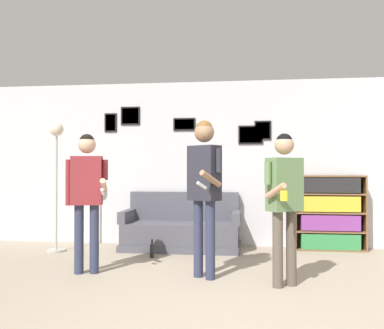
{
  "coord_description": "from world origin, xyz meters",
  "views": [
    {
      "loc": [
        0.32,
        -3.34,
        1.24
      ],
      "look_at": [
        -0.33,
        1.84,
        1.31
      ],
      "focal_mm": 40.0,
      "sensor_mm": 36.0,
      "label": 1
    }
  ],
  "objects_px": {
    "person_player_foreground_left": "(87,188)",
    "person_watcher_holding_cup": "(285,193)",
    "couch": "(182,230)",
    "bottle_on_floor": "(152,251)",
    "bookshelf": "(329,213)",
    "floor_lamp": "(57,159)",
    "person_player_foreground_center": "(204,179)"
  },
  "relations": [
    {
      "from": "person_player_foreground_left",
      "to": "person_watcher_holding_cup",
      "type": "height_order",
      "value": "person_player_foreground_left"
    },
    {
      "from": "couch",
      "to": "bottle_on_floor",
      "type": "distance_m",
      "value": 0.81
    },
    {
      "from": "bookshelf",
      "to": "floor_lamp",
      "type": "height_order",
      "value": "floor_lamp"
    },
    {
      "from": "bookshelf",
      "to": "bottle_on_floor",
      "type": "relative_size",
      "value": 4.45
    },
    {
      "from": "couch",
      "to": "person_player_foreground_center",
      "type": "distance_m",
      "value": 2.02
    },
    {
      "from": "floor_lamp",
      "to": "bottle_on_floor",
      "type": "xyz_separation_m",
      "value": [
        1.55,
        -0.28,
        -1.3
      ]
    },
    {
      "from": "bottle_on_floor",
      "to": "floor_lamp",
      "type": "bearing_deg",
      "value": 169.9
    },
    {
      "from": "couch",
      "to": "bookshelf",
      "type": "xyz_separation_m",
      "value": [
        2.28,
        0.2,
        0.28
      ]
    },
    {
      "from": "person_watcher_holding_cup",
      "to": "person_player_foreground_left",
      "type": "bearing_deg",
      "value": 172.95
    },
    {
      "from": "couch",
      "to": "floor_lamp",
      "type": "relative_size",
      "value": 0.94
    },
    {
      "from": "person_player_foreground_center",
      "to": "couch",
      "type": "bearing_deg",
      "value": 106.71
    },
    {
      "from": "person_player_foreground_left",
      "to": "person_watcher_holding_cup",
      "type": "relative_size",
      "value": 1.03
    },
    {
      "from": "couch",
      "to": "person_watcher_holding_cup",
      "type": "xyz_separation_m",
      "value": [
        1.41,
        -2.0,
        0.71
      ]
    },
    {
      "from": "couch",
      "to": "floor_lamp",
      "type": "distance_m",
      "value": 2.21
    },
    {
      "from": "person_player_foreground_center",
      "to": "floor_lamp",
      "type": "bearing_deg",
      "value": 151.24
    },
    {
      "from": "floor_lamp",
      "to": "person_watcher_holding_cup",
      "type": "xyz_separation_m",
      "value": [
        3.27,
        -1.55,
        -0.41
      ]
    },
    {
      "from": "person_player_foreground_center",
      "to": "person_watcher_holding_cup",
      "type": "distance_m",
      "value": 0.93
    },
    {
      "from": "floor_lamp",
      "to": "bookshelf",
      "type": "bearing_deg",
      "value": 8.8
    },
    {
      "from": "person_player_foreground_left",
      "to": "bottle_on_floor",
      "type": "relative_size",
      "value": 6.44
    },
    {
      "from": "floor_lamp",
      "to": "person_player_foreground_left",
      "type": "distance_m",
      "value": 1.64
    },
    {
      "from": "person_watcher_holding_cup",
      "to": "bottle_on_floor",
      "type": "distance_m",
      "value": 2.33
    },
    {
      "from": "floor_lamp",
      "to": "person_player_foreground_center",
      "type": "height_order",
      "value": "floor_lamp"
    },
    {
      "from": "couch",
      "to": "person_player_foreground_left",
      "type": "relative_size",
      "value": 1.1
    },
    {
      "from": "person_player_foreground_center",
      "to": "bookshelf",
      "type": "bearing_deg",
      "value": 48.05
    },
    {
      "from": "floor_lamp",
      "to": "couch",
      "type": "bearing_deg",
      "value": 13.42
    },
    {
      "from": "floor_lamp",
      "to": "person_player_foreground_left",
      "type": "height_order",
      "value": "floor_lamp"
    },
    {
      "from": "bookshelf",
      "to": "person_watcher_holding_cup",
      "type": "bearing_deg",
      "value": -111.6
    },
    {
      "from": "person_watcher_holding_cup",
      "to": "bottle_on_floor",
      "type": "xyz_separation_m",
      "value": [
        -1.73,
        1.28,
        -0.89
      ]
    },
    {
      "from": "person_player_foreground_left",
      "to": "person_watcher_holding_cup",
      "type": "xyz_separation_m",
      "value": [
        2.3,
        -0.28,
        -0.03
      ]
    },
    {
      "from": "person_player_foreground_left",
      "to": "bottle_on_floor",
      "type": "bearing_deg",
      "value": 59.82
    },
    {
      "from": "bookshelf",
      "to": "person_player_foreground_center",
      "type": "height_order",
      "value": "person_player_foreground_center"
    },
    {
      "from": "bookshelf",
      "to": "floor_lamp",
      "type": "relative_size",
      "value": 0.59
    }
  ]
}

